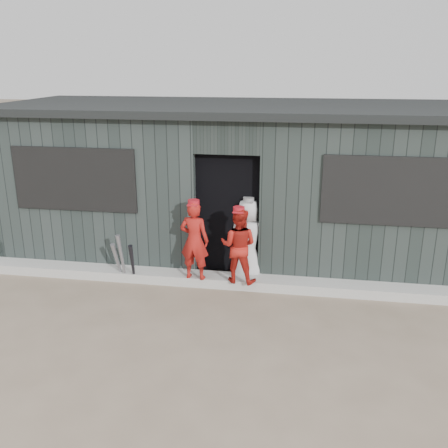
% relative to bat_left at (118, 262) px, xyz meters
% --- Properties ---
extents(ground, '(80.00, 80.00, 0.00)m').
position_rel_bat_left_xyz_m(ground, '(1.66, -1.67, -0.34)').
color(ground, '#72604E').
rests_on(ground, ground).
extents(curb, '(8.00, 0.36, 0.15)m').
position_rel_bat_left_xyz_m(curb, '(1.66, 0.15, -0.26)').
color(curb, '#A9A8A3').
rests_on(curb, ground).
extents(bat_left, '(0.12, 0.29, 0.68)m').
position_rel_bat_left_xyz_m(bat_left, '(0.00, 0.00, 0.00)').
color(bat_left, gray).
rests_on(bat_left, ground).
extents(bat_mid, '(0.13, 0.21, 0.82)m').
position_rel_bat_left_xyz_m(bat_mid, '(0.09, -0.03, 0.07)').
color(bat_mid, gray).
rests_on(bat_mid, ground).
extents(bat_right, '(0.11, 0.28, 0.69)m').
position_rel_bat_left_xyz_m(bat_right, '(0.26, -0.06, 0.01)').
color(bat_right, black).
rests_on(bat_right, ground).
extents(player_red_left, '(0.47, 0.33, 1.21)m').
position_rel_bat_left_xyz_m(player_red_left, '(1.23, 0.02, 0.42)').
color(player_red_left, '#A51914').
rests_on(player_red_left, curb).
extents(player_red_right, '(0.60, 0.50, 1.14)m').
position_rel_bat_left_xyz_m(player_red_right, '(1.89, 0.01, 0.38)').
color(player_red_right, '#B01D15').
rests_on(player_red_right, curb).
extents(player_grey_back, '(0.70, 0.51, 1.32)m').
position_rel_bat_left_xyz_m(player_grey_back, '(1.98, 0.44, 0.32)').
color(player_grey_back, silver).
rests_on(player_grey_back, ground).
extents(dugout, '(8.30, 3.30, 2.62)m').
position_rel_bat_left_xyz_m(dugout, '(1.66, 1.84, 0.95)').
color(dugout, black).
rests_on(dugout, ground).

